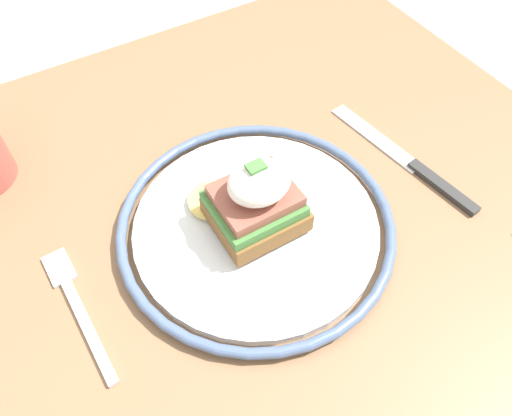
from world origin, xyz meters
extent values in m
cube|color=#846042|center=(0.00, 0.00, 0.73)|extent=(0.82, 0.73, 0.03)
cylinder|color=#846042|center=(0.35, 0.31, 0.36)|extent=(0.06, 0.06, 0.71)
cylinder|color=silver|center=(0.03, 0.02, 0.75)|extent=(0.24, 0.24, 0.01)
torus|color=slate|center=(0.03, 0.02, 0.75)|extent=(0.27, 0.27, 0.01)
cube|color=brown|center=(0.03, 0.02, 0.77)|extent=(0.08, 0.07, 0.02)
cube|color=#427A38|center=(0.03, 0.02, 0.78)|extent=(0.08, 0.07, 0.01)
cube|color=brown|center=(0.03, 0.02, 0.79)|extent=(0.07, 0.06, 0.01)
ellipsoid|color=white|center=(0.03, 0.01, 0.82)|extent=(0.06, 0.05, 0.03)
cylinder|color=#EAD166|center=(0.01, 0.06, 0.76)|extent=(0.05, 0.05, 0.00)
cube|color=#47843D|center=(0.03, 0.02, 0.83)|extent=(0.02, 0.01, 0.00)
cube|color=silver|center=(-0.14, 0.00, 0.74)|extent=(0.01, 0.11, 0.00)
cube|color=silver|center=(-0.14, 0.07, 0.74)|extent=(0.02, 0.04, 0.00)
cube|color=#2D2D2D|center=(0.23, -0.04, 0.75)|extent=(0.02, 0.09, 0.01)
cube|color=silver|center=(0.21, 0.05, 0.74)|extent=(0.03, 0.12, 0.00)
camera|label=1|loc=(-0.11, -0.22, 1.14)|focal=35.00mm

